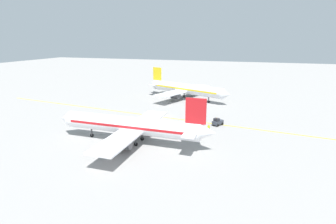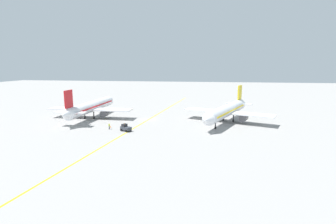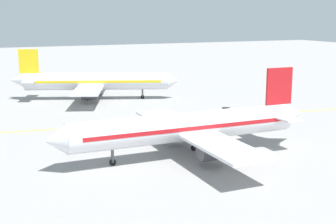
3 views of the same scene
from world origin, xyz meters
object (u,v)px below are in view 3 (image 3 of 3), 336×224
Objects in this scene: ground_crew_worker at (235,120)px; traffic_cone_near_nose at (225,125)px; baggage_tug_dark at (226,113)px; airplane_at_gate at (189,127)px; traffic_cone_mid_apron at (219,119)px; airplane_adjacent_stand at (95,82)px.

traffic_cone_near_nose is (-0.41, 2.05, -0.63)m from ground_crew_worker.
baggage_tug_dark is at bearing -31.65° from traffic_cone_near_nose.
airplane_at_gate reaches higher than traffic_cone_mid_apron.
traffic_cone_near_nose is at bearing -159.74° from airplane_adjacent_stand.
ground_crew_worker is at bearing 164.92° from baggage_tug_dark.
airplane_adjacent_stand is 31.77m from baggage_tug_dark.
airplane_adjacent_stand is 62.11× the size of traffic_cone_mid_apron.
traffic_cone_mid_apron is (4.51, -1.46, 0.00)m from traffic_cone_near_nose.
baggage_tug_dark is 5.36m from ground_crew_worker.
ground_crew_worker is at bearing -50.12° from airplane_at_gate.
airplane_at_gate is 64.39× the size of traffic_cone_mid_apron.
traffic_cone_near_nose is at bearing 148.35° from baggage_tug_dark.
airplane_at_gate is at bearing 129.88° from ground_crew_worker.
traffic_cone_mid_apron is (4.10, 0.58, -0.63)m from ground_crew_worker.
airplane_adjacent_stand is at bearing 25.58° from traffic_cone_mid_apron.
airplane_adjacent_stand reaches higher than ground_crew_worker.
ground_crew_worker is at bearing -78.74° from traffic_cone_near_nose.
traffic_cone_mid_apron is at bearing -40.52° from airplane_at_gate.
traffic_cone_near_nose is (11.53, -12.24, -3.43)m from airplane_at_gate.
airplane_adjacent_stand is 35.77m from ground_crew_worker.
ground_crew_worker is (11.94, -14.29, -2.80)m from airplane_at_gate.
airplane_at_gate and airplane_adjacent_stand have the same top height.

